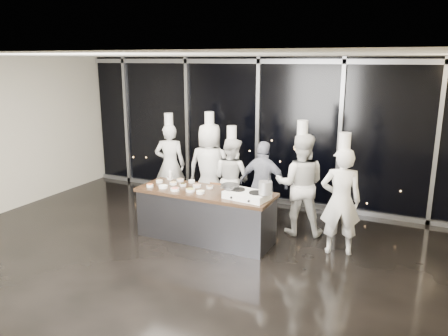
{
  "coord_description": "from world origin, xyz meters",
  "views": [
    {
      "loc": [
        3.46,
        -5.57,
        3.15
      ],
      "look_at": [
        0.22,
        1.2,
        1.27
      ],
      "focal_mm": 35.0,
      "sensor_mm": 36.0,
      "label": 1
    }
  ],
  "objects_px": {
    "chef_far_left": "(170,164)",
    "chef_right": "(300,184)",
    "stock_pot": "(265,188)",
    "chef_left": "(210,168)",
    "stove": "(247,195)",
    "chef_center": "(232,178)",
    "demo_counter": "(206,215)",
    "chef_side": "(341,200)",
    "frying_pan": "(230,186)",
    "guest": "(264,184)"
  },
  "relations": [
    {
      "from": "frying_pan",
      "to": "stock_pot",
      "type": "bearing_deg",
      "value": -0.85
    },
    {
      "from": "chef_left",
      "to": "chef_side",
      "type": "xyz_separation_m",
      "value": [
        2.84,
        -0.86,
        -0.04
      ]
    },
    {
      "from": "guest",
      "to": "demo_counter",
      "type": "bearing_deg",
      "value": 60.23
    },
    {
      "from": "frying_pan",
      "to": "stove",
      "type": "bearing_deg",
      "value": 0.43
    },
    {
      "from": "stock_pot",
      "to": "chef_right",
      "type": "height_order",
      "value": "chef_right"
    },
    {
      "from": "chef_far_left",
      "to": "demo_counter",
      "type": "bearing_deg",
      "value": 116.58
    },
    {
      "from": "stove",
      "to": "stock_pot",
      "type": "xyz_separation_m",
      "value": [
        0.34,
        -0.06,
        0.18
      ]
    },
    {
      "from": "chef_far_left",
      "to": "guest",
      "type": "distance_m",
      "value": 2.3
    },
    {
      "from": "frying_pan",
      "to": "stock_pot",
      "type": "relative_size",
      "value": 2.62
    },
    {
      "from": "chef_center",
      "to": "guest",
      "type": "distance_m",
      "value": 0.72
    },
    {
      "from": "frying_pan",
      "to": "guest",
      "type": "xyz_separation_m",
      "value": [
        0.19,
        1.14,
        -0.24
      ]
    },
    {
      "from": "guest",
      "to": "chef_right",
      "type": "xyz_separation_m",
      "value": [
        0.75,
        -0.11,
        0.12
      ]
    },
    {
      "from": "chef_center",
      "to": "chef_side",
      "type": "relative_size",
      "value": 0.93
    },
    {
      "from": "stock_pot",
      "to": "chef_left",
      "type": "xyz_separation_m",
      "value": [
        -1.75,
        1.45,
        -0.19
      ]
    },
    {
      "from": "chef_side",
      "to": "chef_left",
      "type": "bearing_deg",
      "value": -33.52
    },
    {
      "from": "chef_left",
      "to": "chef_center",
      "type": "relative_size",
      "value": 1.12
    },
    {
      "from": "demo_counter",
      "to": "frying_pan",
      "type": "distance_m",
      "value": 0.79
    },
    {
      "from": "chef_far_left",
      "to": "chef_side",
      "type": "distance_m",
      "value": 3.97
    },
    {
      "from": "stock_pot",
      "to": "chef_left",
      "type": "height_order",
      "value": "chef_left"
    },
    {
      "from": "stock_pot",
      "to": "chef_far_left",
      "type": "bearing_deg",
      "value": 151.21
    },
    {
      "from": "frying_pan",
      "to": "chef_far_left",
      "type": "relative_size",
      "value": 0.27
    },
    {
      "from": "stove",
      "to": "chef_right",
      "type": "relative_size",
      "value": 0.36
    },
    {
      "from": "stove",
      "to": "stock_pot",
      "type": "distance_m",
      "value": 0.39
    },
    {
      "from": "frying_pan",
      "to": "chef_center",
      "type": "bearing_deg",
      "value": 120.3
    },
    {
      "from": "chef_left",
      "to": "guest",
      "type": "distance_m",
      "value": 1.29
    },
    {
      "from": "demo_counter",
      "to": "guest",
      "type": "height_order",
      "value": "guest"
    },
    {
      "from": "stock_pot",
      "to": "chef_side",
      "type": "distance_m",
      "value": 1.26
    },
    {
      "from": "chef_far_left",
      "to": "chef_left",
      "type": "height_order",
      "value": "chef_left"
    },
    {
      "from": "frying_pan",
      "to": "demo_counter",
      "type": "bearing_deg",
      "value": -178.78
    },
    {
      "from": "chef_center",
      "to": "stove",
      "type": "bearing_deg",
      "value": 140.66
    },
    {
      "from": "stock_pot",
      "to": "guest",
      "type": "relative_size",
      "value": 0.13
    },
    {
      "from": "stove",
      "to": "chef_right",
      "type": "xyz_separation_m",
      "value": [
        0.6,
        1.07,
        -0.02
      ]
    },
    {
      "from": "frying_pan",
      "to": "guest",
      "type": "distance_m",
      "value": 1.18
    },
    {
      "from": "chef_left",
      "to": "stock_pot",
      "type": "bearing_deg",
      "value": 131.01
    },
    {
      "from": "chef_far_left",
      "to": "chef_right",
      "type": "bearing_deg",
      "value": 149.77
    },
    {
      "from": "stock_pot",
      "to": "chef_center",
      "type": "bearing_deg",
      "value": 132.18
    },
    {
      "from": "chef_center",
      "to": "chef_right",
      "type": "xyz_separation_m",
      "value": [
        1.46,
        -0.2,
        0.11
      ]
    },
    {
      "from": "stove",
      "to": "chef_side",
      "type": "bearing_deg",
      "value": 27.57
    },
    {
      "from": "frying_pan",
      "to": "chef_side",
      "type": "xyz_separation_m",
      "value": [
        1.77,
        0.49,
        -0.15
      ]
    },
    {
      "from": "guest",
      "to": "chef_side",
      "type": "xyz_separation_m",
      "value": [
        1.58,
        -0.65,
        0.09
      ]
    },
    {
      "from": "frying_pan",
      "to": "chef_right",
      "type": "height_order",
      "value": "chef_right"
    },
    {
      "from": "demo_counter",
      "to": "stock_pot",
      "type": "xyz_separation_m",
      "value": [
        1.17,
        -0.15,
        0.69
      ]
    },
    {
      "from": "stove",
      "to": "frying_pan",
      "type": "height_order",
      "value": "frying_pan"
    },
    {
      "from": "stock_pot",
      "to": "stove",
      "type": "bearing_deg",
      "value": 170.7
    },
    {
      "from": "stove",
      "to": "chef_right",
      "type": "bearing_deg",
      "value": 68.01
    },
    {
      "from": "chef_right",
      "to": "chef_side",
      "type": "bearing_deg",
      "value": 132.57
    },
    {
      "from": "chef_far_left",
      "to": "chef_right",
      "type": "relative_size",
      "value": 0.97
    },
    {
      "from": "demo_counter",
      "to": "chef_center",
      "type": "relative_size",
      "value": 1.3
    },
    {
      "from": "frying_pan",
      "to": "chef_right",
      "type": "distance_m",
      "value": 1.4
    },
    {
      "from": "stove",
      "to": "guest",
      "type": "bearing_deg",
      "value": 104.29
    }
  ]
}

